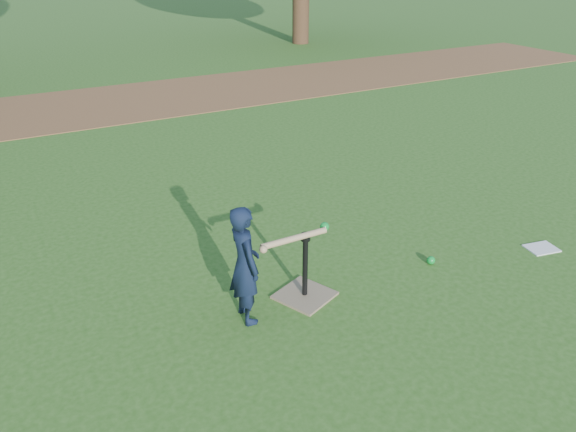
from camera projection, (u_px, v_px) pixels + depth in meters
ground at (345, 291)px, 4.96m from camera, size 80.00×80.00×0.00m
dirt_strip at (127, 102)px, 10.86m from camera, size 24.00×3.00×0.01m
child at (245, 265)px, 4.39m from camera, size 0.26×0.38×1.00m
wiffle_ball_ground at (431, 260)px, 5.36m from camera, size 0.08×0.08×0.08m
clipboard at (541, 248)px, 5.64m from camera, size 0.34×0.28×0.01m
batting_tee at (305, 286)px, 4.83m from camera, size 0.56×0.56×0.61m
swing_action at (298, 237)px, 4.57m from camera, size 0.71×0.18×0.08m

